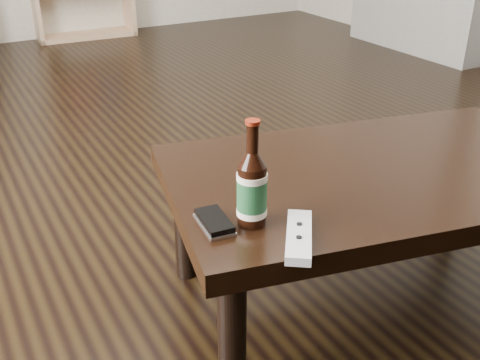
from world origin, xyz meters
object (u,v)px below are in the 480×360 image
phone (214,222)px  remote (299,236)px  coffee_table (376,186)px  beer_bottle (252,189)px

phone → remote: remote is taller
phone → remote: size_ratio=0.66×
remote → coffee_table: bearing=61.6°
phone → coffee_table: bearing=11.5°
beer_bottle → phone: 0.11m
coffee_table → beer_bottle: bearing=-170.0°
coffee_table → phone: phone is taller
phone → remote: bearing=-41.6°
coffee_table → beer_bottle: 0.48m
beer_bottle → phone: bearing=157.9°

